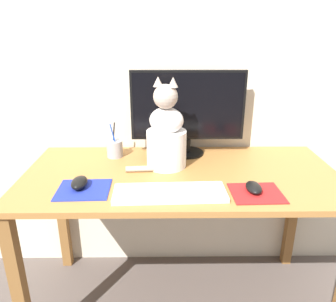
# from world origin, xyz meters

# --- Properties ---
(ground_plane) EXTENTS (12.00, 12.00, 0.00)m
(ground_plane) POSITION_xyz_m (0.00, 0.00, 0.00)
(ground_plane) COLOR #564C47
(wall_back) EXTENTS (7.00, 0.04, 2.50)m
(wall_back) POSITION_xyz_m (0.00, 0.36, 1.25)
(wall_back) COLOR beige
(wall_back) RESTS_ON ground_plane
(desk) EXTENTS (1.40, 0.67, 0.74)m
(desk) POSITION_xyz_m (0.00, 0.00, 0.64)
(desk) COLOR #A87038
(desk) RESTS_ON ground_plane
(monitor) EXTENTS (0.56, 0.17, 0.42)m
(monitor) POSITION_xyz_m (0.04, 0.24, 0.97)
(monitor) COLOR black
(monitor) RESTS_ON desk
(keyboard) EXTENTS (0.44, 0.16, 0.02)m
(keyboard) POSITION_xyz_m (-0.05, -0.21, 0.75)
(keyboard) COLOR silver
(keyboard) RESTS_ON desk
(mousepad_left) EXTENTS (0.21, 0.19, 0.00)m
(mousepad_left) POSITION_xyz_m (-0.40, -0.16, 0.74)
(mousepad_left) COLOR #1E2D9E
(mousepad_left) RESTS_ON desk
(mousepad_right) EXTENTS (0.20, 0.18, 0.00)m
(mousepad_right) POSITION_xyz_m (0.28, -0.20, 0.74)
(mousepad_right) COLOR red
(mousepad_right) RESTS_ON desk
(computer_mouse_left) EXTENTS (0.06, 0.11, 0.04)m
(computer_mouse_left) POSITION_xyz_m (-0.42, -0.14, 0.76)
(computer_mouse_left) COLOR black
(computer_mouse_left) RESTS_ON mousepad_left
(computer_mouse_right) EXTENTS (0.06, 0.10, 0.03)m
(computer_mouse_right) POSITION_xyz_m (0.28, -0.19, 0.75)
(computer_mouse_right) COLOR black
(computer_mouse_right) RESTS_ON mousepad_right
(cat) EXTENTS (0.30, 0.23, 0.41)m
(cat) POSITION_xyz_m (-0.07, 0.08, 0.89)
(cat) COLOR white
(cat) RESTS_ON desk
(pen_cup) EXTENTS (0.08, 0.08, 0.17)m
(pen_cup) POSITION_xyz_m (-0.32, 0.20, 0.78)
(pen_cup) COLOR #99999E
(pen_cup) RESTS_ON desk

